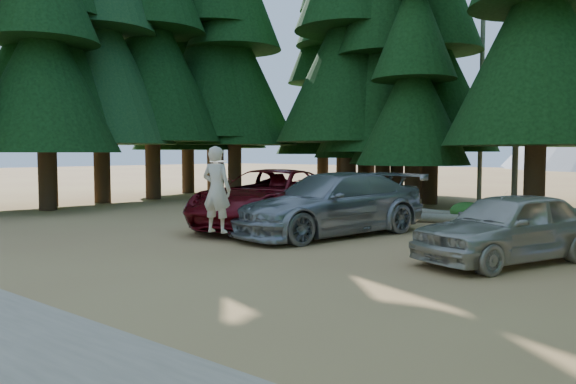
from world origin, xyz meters
The scene contains 18 objects.
ground centered at (0.00, 0.00, 0.00)m, with size 160.00×160.00×0.00m, color #AA7548.
forest_belt_north centered at (0.00, 15.00, 0.00)m, with size 36.00×7.00×22.00m, color black, non-canonical shape.
forest_belt_west centered at (-15.50, 4.00, 0.00)m, with size 6.00×22.00×22.00m, color black, non-canonical shape.
snag_front centered at (0.80, 14.50, 6.00)m, with size 0.24×0.24×12.00m, color #6C6656.
snag_back centered at (-1.20, 16.00, 5.00)m, with size 0.20×0.20×10.00m, color #6C6656.
red_pickup centered at (-3.30, 4.15, 0.89)m, with size 2.96×6.43×1.79m, color #5F0810.
silver_minivan_center centered at (-0.90, 3.95, 0.87)m, with size 2.43×5.99×1.74m, color gray.
silver_minivan_right centered at (4.27, 3.07, 0.75)m, with size 1.76×4.38×1.49m, color #B6AFA1.
frisbee_player centered at (-0.93, -0.34, 1.49)m, with size 0.78×0.60×1.90m.
log_left centered at (-0.61, 9.57, 0.15)m, with size 0.30×0.30×4.23m, color #6C6656.
log_mid centered at (-1.45, 10.43, 0.13)m, with size 0.25×0.25×3.09m, color #6C6656.
log_right centered at (1.23, 8.76, 0.15)m, with size 0.30×0.30×4.69m, color #6C6656.
shrub_far_left centered at (-7.76, 7.39, 0.26)m, with size 0.93×0.93×0.51m, color #2E641E.
shrub_left centered at (-3.62, 10.00, 0.25)m, with size 0.91×0.91×0.50m, color #2E641E.
shrub_center_left centered at (0.75, 9.71, 0.31)m, with size 1.13×1.13×0.62m, color #2E641E.
shrub_center_right centered at (1.51, 10.00, 0.29)m, with size 1.04×1.04×0.57m, color #2E641E.
shrub_right centered at (2.27, 8.17, 0.28)m, with size 1.01×1.01×0.56m, color #2E641E.
shrub_edge_west centered at (-10.73, 7.77, 0.19)m, with size 0.70×0.70×0.38m, color #2E641E.
Camera 1 is at (8.09, -8.86, 2.29)m, focal length 35.00 mm.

